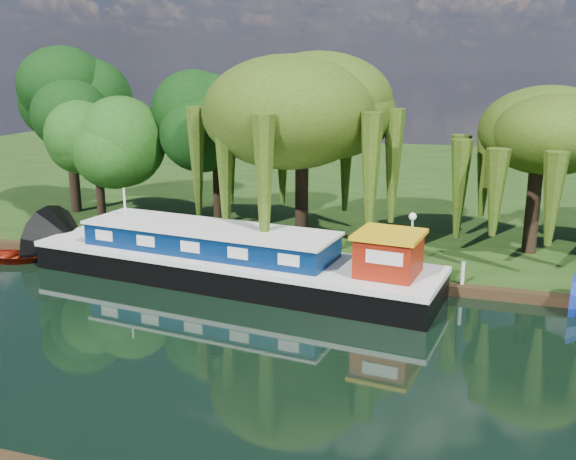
% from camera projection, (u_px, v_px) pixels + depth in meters
% --- Properties ---
extents(ground, '(120.00, 120.00, 0.00)m').
position_uv_depth(ground, '(355.00, 368.00, 21.21)').
color(ground, black).
extents(far_bank, '(120.00, 52.00, 0.45)m').
position_uv_depth(far_bank, '(440.00, 185.00, 52.54)').
color(far_bank, '#18340E').
rests_on(far_bank, ground).
extents(dutch_barge, '(19.78, 6.64, 4.09)m').
position_uv_depth(dutch_barge, '(232.00, 261.00, 29.41)').
color(dutch_barge, black).
rests_on(dutch_barge, ground).
extents(red_dinghy, '(3.55, 2.60, 0.72)m').
position_uv_depth(red_dinghy, '(10.00, 261.00, 32.81)').
color(red_dinghy, maroon).
rests_on(red_dinghy, ground).
extents(willow_left, '(7.90, 7.90, 9.46)m').
position_uv_depth(willow_left, '(302.00, 113.00, 32.79)').
color(willow_left, black).
rests_on(willow_left, far_bank).
extents(willow_right, '(6.12, 6.12, 7.46)m').
position_uv_depth(willow_right, '(539.00, 146.00, 31.43)').
color(willow_right, black).
rests_on(willow_right, far_bank).
extents(tree_far_left, '(4.53, 4.53, 7.30)m').
position_uv_depth(tree_far_left, '(97.00, 142.00, 36.88)').
color(tree_far_left, black).
rests_on(tree_far_left, far_bank).
extents(tree_far_back, '(5.58, 5.58, 9.39)m').
position_uv_depth(tree_far_back, '(68.00, 110.00, 40.38)').
color(tree_far_back, black).
rests_on(tree_far_back, far_bank).
extents(tree_far_mid, '(5.03, 5.03, 8.23)m').
position_uv_depth(tree_far_mid, '(216.00, 129.00, 37.32)').
color(tree_far_mid, black).
rests_on(tree_far_mid, far_bank).
extents(lamppost, '(0.36, 0.36, 2.56)m').
position_uv_depth(lamppost, '(412.00, 225.00, 30.15)').
color(lamppost, silver).
rests_on(lamppost, far_bank).
extents(mooring_posts, '(19.16, 0.16, 1.00)m').
position_uv_depth(mooring_posts, '(383.00, 266.00, 28.87)').
color(mooring_posts, silver).
rests_on(mooring_posts, far_bank).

